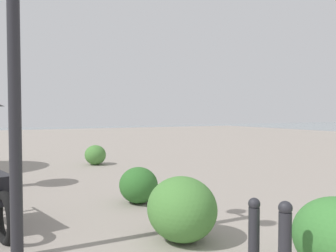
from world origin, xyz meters
name	(u,v)px	position (x,y,z in m)	size (l,w,h in m)	color
lamppost	(13,24)	(3.66, 1.33, 2.66)	(0.98, 0.28, 4.00)	#232328
bollard_near	(285,245)	(1.67, -0.82, 0.45)	(0.13, 0.13, 0.86)	#232328
bollard_mid	(254,231)	(2.20, -0.91, 0.40)	(0.13, 0.13, 0.76)	#232328
shrub_low	(139,185)	(5.25, -0.83, 0.33)	(0.78, 0.70, 0.66)	#2D6628
shrub_round	(182,209)	(3.24, -0.61, 0.42)	(0.99, 0.89, 0.84)	#477F38
shrub_wide	(95,155)	(10.27, -1.40, 0.32)	(0.74, 0.67, 0.63)	#477F38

